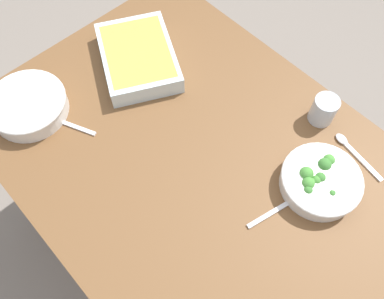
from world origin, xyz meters
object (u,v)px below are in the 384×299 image
at_px(stew_bowl, 28,105).
at_px(broccoli_bowl, 320,181).
at_px(spoon_by_broccoli, 284,205).
at_px(spoon_spare, 352,150).
at_px(spoon_by_stew, 61,121).
at_px(baking_dish, 138,57).
at_px(drink_cup, 323,111).

xyz_separation_m(stew_bowl, broccoli_bowl, (0.73, 0.43, -0.00)).
height_order(spoon_by_broccoli, spoon_spare, same).
bearing_deg(spoon_spare, stew_bowl, -141.31).
bearing_deg(broccoli_bowl, spoon_by_broccoli, -101.92).
height_order(spoon_by_stew, spoon_spare, same).
height_order(stew_bowl, baking_dish, baking_dish).
bearing_deg(spoon_by_broccoli, drink_cup, 110.40).
relative_size(baking_dish, spoon_spare, 2.09).
height_order(stew_bowl, spoon_by_broccoli, stew_bowl).
bearing_deg(spoon_by_broccoli, spoon_spare, 85.07).
xyz_separation_m(broccoli_bowl, spoon_by_stew, (-0.64, -0.39, -0.03)).
bearing_deg(baking_dish, spoon_spare, 19.80).
xyz_separation_m(drink_cup, spoon_spare, (0.13, -0.02, -0.03)).
distance_m(stew_bowl, spoon_spare, 0.94).
bearing_deg(spoon_spare, drink_cup, 170.55).
xyz_separation_m(spoon_by_stew, spoon_spare, (0.64, 0.54, 0.00)).
relative_size(spoon_by_broccoli, spoon_spare, 1.00).
distance_m(broccoli_bowl, spoon_by_stew, 0.75).
height_order(broccoli_bowl, spoon_spare, broccoli_bowl).
height_order(stew_bowl, broccoli_bowl, broccoli_bowl).
relative_size(baking_dish, spoon_by_stew, 2.20).
bearing_deg(stew_bowl, baking_dish, 77.46).
xyz_separation_m(broccoli_bowl, spoon_spare, (-0.00, 0.16, -0.03)).
bearing_deg(drink_cup, baking_dish, -153.85).
relative_size(broccoli_bowl, spoon_spare, 1.22).
distance_m(stew_bowl, spoon_by_stew, 0.11).
xyz_separation_m(spoon_by_broccoli, spoon_spare, (0.02, 0.27, 0.00)).
relative_size(baking_dish, drink_cup, 4.32).
bearing_deg(broccoli_bowl, spoon_by_stew, -148.72).
distance_m(stew_bowl, drink_cup, 0.86).
distance_m(broccoli_bowl, spoon_by_broccoli, 0.12).
bearing_deg(baking_dish, drink_cup, 26.15).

